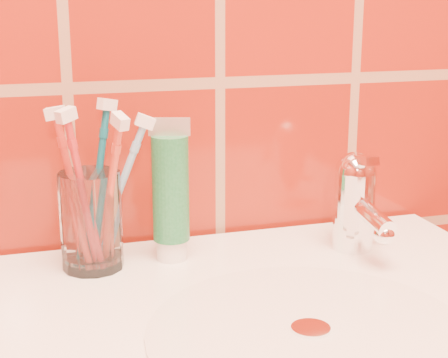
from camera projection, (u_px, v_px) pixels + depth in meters
name	position (u px, v px, depth m)	size (l,w,h in m)	color
glass_tumbler	(91.00, 221.00, 0.76)	(0.07, 0.07, 0.11)	white
toothpaste_tube	(171.00, 195.00, 0.78)	(0.05, 0.04, 0.17)	white
faucet	(356.00, 199.00, 0.81)	(0.05, 0.11, 0.12)	white
toothbrush_0	(83.00, 193.00, 0.73)	(0.05, 0.04, 0.19)	#AE2528
toothbrush_1	(74.00, 191.00, 0.74)	(0.05, 0.03, 0.19)	red
toothbrush_2	(98.00, 183.00, 0.77)	(0.06, 0.04, 0.19)	#0C5467
toothbrush_3	(119.00, 192.00, 0.76)	(0.09, 0.03, 0.18)	#78ACD6
toothbrush_4	(110.00, 195.00, 0.73)	(0.04, 0.08, 0.19)	#C13E29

